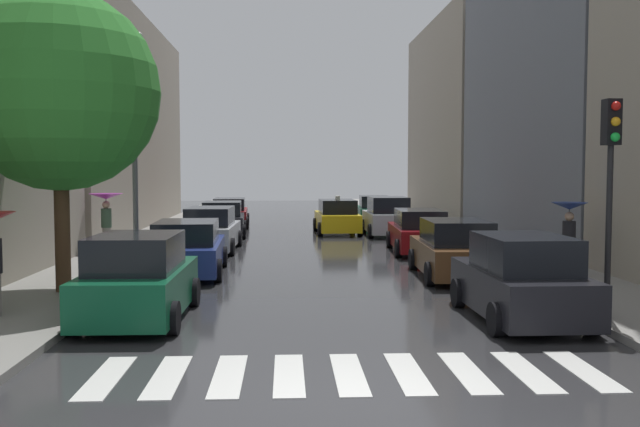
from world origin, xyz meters
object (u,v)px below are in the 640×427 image
Objects in this scene: taxi_midroad at (337,217)px; pedestrian_near_tree at (569,222)px; parked_car_left_second at (187,249)px; pedestrian_foreground at (106,207)px; parked_car_right_second at (455,250)px; parked_car_left_nearest at (138,280)px; parked_car_right_nearest at (521,281)px; parked_car_left_fifth at (230,213)px; traffic_light_right_corner at (611,159)px; parked_car_left_fourth at (223,220)px; parked_car_right_third at (419,232)px; parked_car_right_fifth at (374,211)px; parked_car_left_third at (211,230)px; parked_car_right_fourth at (388,217)px; lamp_post_left at (134,131)px; street_tree_left at (59,92)px.

taxi_midroad is 15.32m from pedestrian_near_tree.
parked_car_left_second is 5.89m from pedestrian_foreground.
parked_car_left_nearest is at bearing 126.13° from parked_car_right_second.
parked_car_right_nearest is at bearing 76.14° from pedestrian_foreground.
traffic_light_right_corner is at bearing -160.76° from parked_car_left_fifth.
parked_car_left_fourth is 10.22m from parked_car_right_third.
parked_car_right_fifth is (-0.02, 13.00, 0.01)m from parked_car_right_third.
parked_car_right_fourth is at bearing -50.54° from parked_car_left_third.
lamp_post_left is (-1.79, -4.70, 3.46)m from parked_car_left_third.
parked_car_right_fourth reaches higher than parked_car_right_nearest.
traffic_light_right_corner is at bearing -16.34° from street_tree_left.
traffic_light_right_corner is at bearing -170.90° from taxi_midroad.
pedestrian_near_tree is (3.00, -6.48, 0.85)m from parked_car_right_third.
pedestrian_near_tree is at bearing -99.12° from parked_car_left_second.
lamp_post_left is at bearing 172.00° from parked_car_left_fifth.
traffic_light_right_corner is (1.46, -12.14, 2.54)m from parked_car_right_third.
parked_car_right_second is at bearing -172.51° from taxi_midroad.
lamp_post_left reaches higher than pedestrian_foreground.
lamp_post_left reaches higher than parked_car_left_fifth.
parked_car_left_third is 2.25× the size of pedestrian_foreground.
pedestrian_foreground reaches higher than parked_car_right_fifth.
parked_car_right_fifth is at bearing -25.33° from parked_car_left_second.
parked_car_left_fourth is 5.51m from taxi_midroad.
traffic_light_right_corner is (-1.54, -5.66, 1.69)m from pedestrian_near_tree.
parked_car_left_fourth is 19.86m from parked_car_right_nearest.
lamp_post_left is at bearing 49.69° from parked_car_right_nearest.
parked_car_right_third is 8.18m from taxi_midroad.
lamp_post_left is at bearing 73.20° from pedestrian_near_tree.
pedestrian_foreground is at bearing 122.63° from parked_car_right_fourth.
parked_car_right_fourth reaches higher than parked_car_left_third.
parked_car_right_fourth is (-0.19, 6.66, 0.09)m from parked_car_right_third.
street_tree_left is at bearing 106.47° from parked_car_right_second.
parked_car_left_nearest is 23.18m from parked_car_left_fifth.
parked_car_right_second is 1.07× the size of parked_car_right_fifth.
parked_car_right_nearest reaches higher than parked_car_left_third.
parked_car_left_fourth is at bearing 2.22° from parked_car_left_third.
parked_car_left_nearest is 0.97× the size of traffic_light_right_corner.
parked_car_right_third is (7.93, 11.37, -0.07)m from parked_car_left_nearest.
parked_car_left_nearest is 25.62m from parked_car_right_fifth.
parked_car_right_nearest is (7.68, -18.31, 0.06)m from parked_car_left_fourth.
pedestrian_foreground reaches higher than parked_car_left_second.
parked_car_right_nearest is at bearing -92.22° from parked_car_left_nearest.
traffic_light_right_corner reaches higher than pedestrian_foreground.
pedestrian_near_tree reaches higher than parked_car_right_third.
parked_car_left_nearest is at bearing -179.47° from parked_car_left_third.
parked_car_right_fifth is at bearing -17.36° from parked_car_left_nearest.
parked_car_left_fifth is 25.85m from traffic_light_right_corner.
traffic_light_right_corner is at bearing -104.00° from parked_car_right_nearest.
parked_car_right_fifth reaches higher than parked_car_left_fifth.
street_tree_left is (-2.46, -3.55, 4.16)m from parked_car_left_second.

